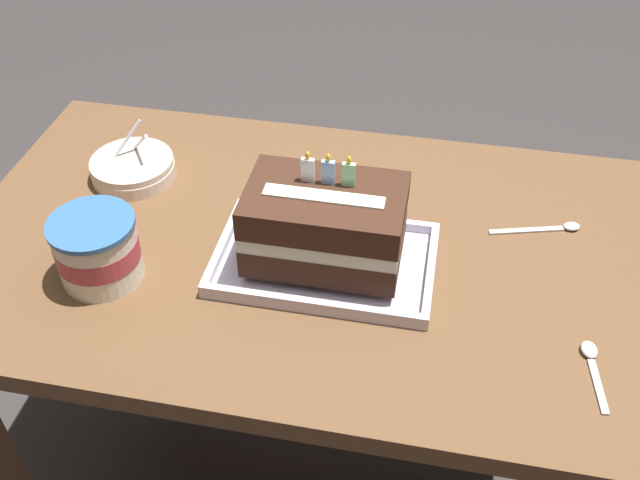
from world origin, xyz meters
The scene contains 7 objects.
dining_table centered at (0.00, 0.00, 0.64)m, with size 1.18×0.69×0.76m.
foil_tray centered at (0.02, -0.05, 0.77)m, with size 0.34×0.22×0.02m.
birthday_cake centered at (0.02, -0.05, 0.84)m, with size 0.23×0.15×0.17m.
bowl_stack centered at (-0.36, 0.12, 0.78)m, with size 0.15×0.15×0.10m.
ice_cream_tub centered at (-0.31, -0.13, 0.81)m, with size 0.13×0.13×0.11m.
serving_spoon_near_tray centered at (0.42, -0.16, 0.77)m, with size 0.03×0.12×0.01m.
serving_spoon_by_bowls centered at (0.38, 0.11, 0.76)m, with size 0.15×0.06×0.01m.
Camera 1 is at (0.18, -0.85, 1.54)m, focal length 40.37 mm.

